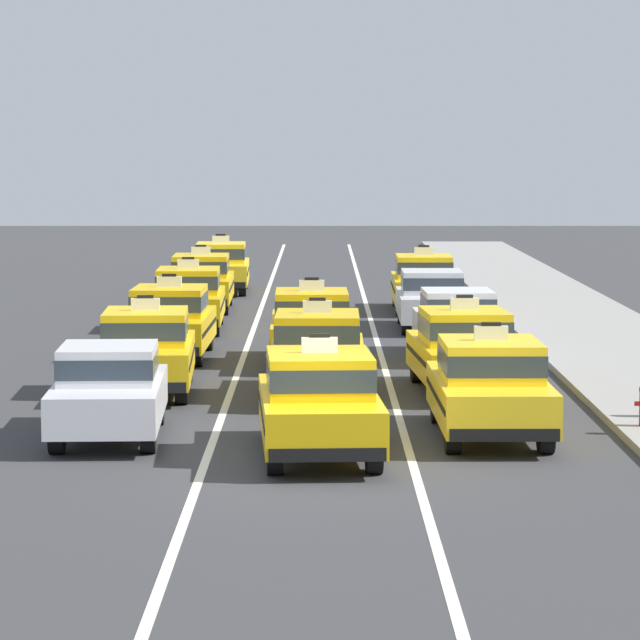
{
  "coord_description": "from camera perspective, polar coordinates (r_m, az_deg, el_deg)",
  "views": [
    {
      "loc": [
        0.18,
        -25.56,
        4.87
      ],
      "look_at": [
        0.16,
        9.83,
        1.3
      ],
      "focal_mm": 97.09,
      "sensor_mm": 36.0,
      "label": 1
    }
  ],
  "objects": [
    {
      "name": "taxi_left_fifth",
      "position": [
        51.41,
        -3.91,
        1.3
      ],
      "size": [
        1.89,
        4.59,
        1.96
      ],
      "color": "black",
      "rests_on": "ground"
    },
    {
      "name": "lane_stripe_left_center",
      "position": [
        45.85,
        -2.19,
        -0.34
      ],
      "size": [
        0.14,
        80.0,
        0.01
      ],
      "primitive_type": "cube",
      "color": "silver",
      "rests_on": "ground"
    },
    {
      "name": "ground_plane",
      "position": [
        26.02,
        -0.36,
        -5.03
      ],
      "size": [
        160.0,
        160.0,
        0.0
      ],
      "primitive_type": "plane",
      "color": "#353538"
    },
    {
      "name": "taxi_center_third",
      "position": [
        38.6,
        -0.24,
        -0.17
      ],
      "size": [
        1.87,
        4.58,
        1.96
      ],
      "color": "black",
      "rests_on": "ground"
    },
    {
      "name": "taxi_right_nearest",
      "position": [
        28.99,
        5.65,
        -2.18
      ],
      "size": [
        1.86,
        4.57,
        1.96
      ],
      "color": "black",
      "rests_on": "ground"
    },
    {
      "name": "sedan_right_third",
      "position": [
        39.86,
        4.58,
        -0.05
      ],
      "size": [
        1.85,
        4.34,
        1.58
      ],
      "color": "black",
      "rests_on": "ground"
    },
    {
      "name": "taxi_left_fourth",
      "position": [
        45.77,
        -4.32,
        0.74
      ],
      "size": [
        1.93,
        4.6,
        1.96
      ],
      "color": "black",
      "rests_on": "ground"
    },
    {
      "name": "lane_stripe_center_right",
      "position": [
        45.84,
        1.81,
        -0.34
      ],
      "size": [
        0.14,
        80.0,
        0.01
      ],
      "primitive_type": "cube",
      "color": "silver",
      "rests_on": "ground"
    },
    {
      "name": "taxi_left_sixth",
      "position": [
        57.65,
        -3.25,
        1.78
      ],
      "size": [
        1.92,
        4.6,
        1.96
      ],
      "color": "black",
      "rests_on": "ground"
    },
    {
      "name": "taxi_center_second",
      "position": [
        33.51,
        -0.05,
        -1.08
      ],
      "size": [
        1.86,
        4.57,
        1.96
      ],
      "color": "black",
      "rests_on": "ground"
    },
    {
      "name": "sidewalk_curb",
      "position": [
        41.44,
        9.79,
        -0.97
      ],
      "size": [
        4.0,
        90.0,
        0.15
      ],
      "primitive_type": "cube",
      "color": "gray",
      "rests_on": "ground"
    },
    {
      "name": "sedan_right_fourth",
      "position": [
        46.02,
        3.73,
        0.74
      ],
      "size": [
        1.81,
        4.32,
        1.58
      ],
      "color": "black",
      "rests_on": "ground"
    },
    {
      "name": "taxi_center_nearest",
      "position": [
        27.14,
        0.0,
        -2.7
      ],
      "size": [
        2.05,
        4.65,
        1.96
      ],
      "color": "black",
      "rests_on": "ground"
    },
    {
      "name": "taxi_right_fifth",
      "position": [
        51.16,
        3.46,
        1.28
      ],
      "size": [
        1.87,
        4.58,
        1.96
      ],
      "color": "black",
      "rests_on": "ground"
    },
    {
      "name": "taxi_left_third",
      "position": [
        39.81,
        -4.93,
        -0.01
      ],
      "size": [
        1.87,
        4.58,
        1.96
      ],
      "color": "black",
      "rests_on": "ground"
    },
    {
      "name": "taxi_left_second",
      "position": [
        34.22,
        -5.72,
        -0.97
      ],
      "size": [
        2.01,
        4.63,
        1.96
      ],
      "color": "black",
      "rests_on": "ground"
    },
    {
      "name": "taxi_right_second",
      "position": [
        34.24,
        4.78,
        -0.96
      ],
      "size": [
        2.05,
        4.65,
        1.96
      ],
      "color": "black",
      "rests_on": "ground"
    },
    {
      "name": "sedan_left_nearest",
      "position": [
        28.99,
        -6.94,
        -2.26
      ],
      "size": [
        1.95,
        4.37,
        1.58
      ],
      "color": "black",
      "rests_on": "ground"
    }
  ]
}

